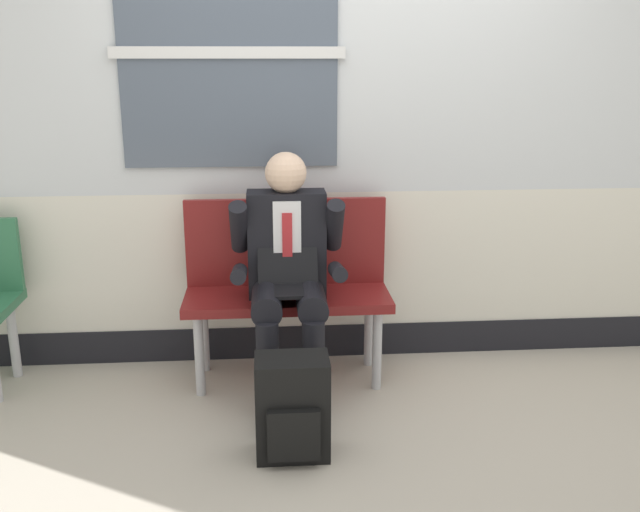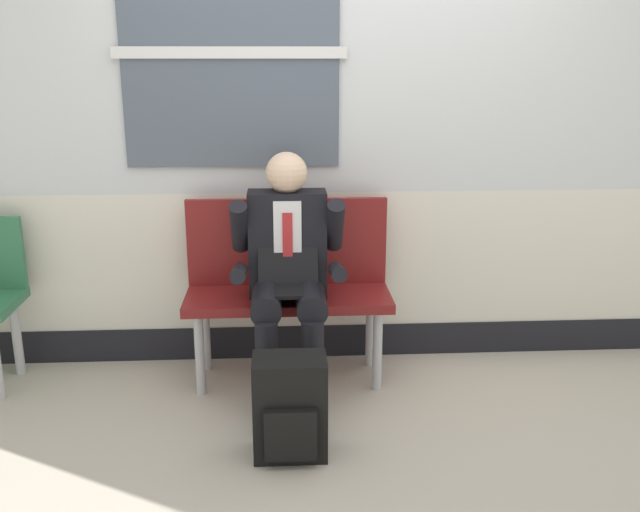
% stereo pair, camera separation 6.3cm
% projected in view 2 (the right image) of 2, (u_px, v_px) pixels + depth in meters
% --- Properties ---
extents(ground_plane, '(18.00, 18.00, 0.00)m').
position_uv_depth(ground_plane, '(355.00, 415.00, 3.43)').
color(ground_plane, '#B2A899').
extents(station_wall, '(6.45, 0.16, 2.64)m').
position_uv_depth(station_wall, '(341.00, 129.00, 3.82)').
color(station_wall, silver).
rests_on(station_wall, ground).
extents(bench_with_person, '(1.08, 0.42, 0.96)m').
position_uv_depth(bench_with_person, '(288.00, 278.00, 3.75)').
color(bench_with_person, maroon).
rests_on(bench_with_person, ground).
extents(person_seated, '(0.57, 0.70, 1.24)m').
position_uv_depth(person_seated, '(288.00, 270.00, 3.53)').
color(person_seated, black).
rests_on(person_seated, ground).
extents(backpack, '(0.32, 0.25, 0.46)m').
position_uv_depth(backpack, '(290.00, 408.00, 3.04)').
color(backpack, black).
rests_on(backpack, ground).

